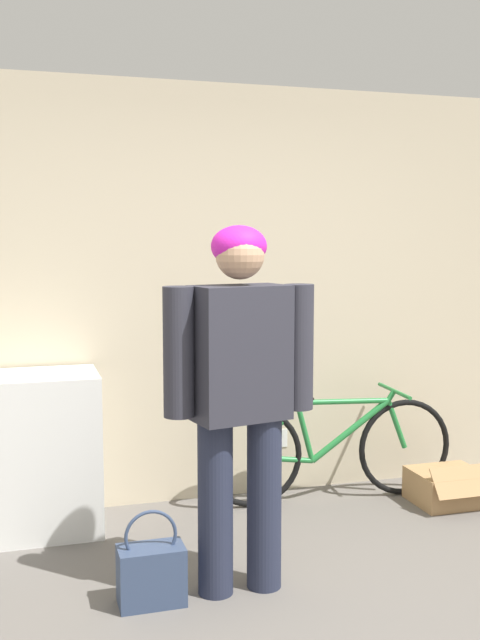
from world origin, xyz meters
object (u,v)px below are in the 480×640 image
(bicycle, at_px, (330,448))
(person, at_px, (240,382))
(cardboard_box, at_px, (447,487))
(handbag, at_px, (151,573))

(bicycle, bearing_deg, person, -128.28)
(bicycle, relative_size, cardboard_box, 3.78)
(person, height_order, bicycle, person)
(person, xyz_separation_m, bicycle, (0.89, 1.00, -0.65))
(person, distance_m, handbag, 0.95)
(person, xyz_separation_m, handbag, (-0.43, -0.02, -0.85))
(person, xyz_separation_m, cardboard_box, (1.58, 0.75, -0.89))
(handbag, relative_size, cardboard_box, 1.02)
(bicycle, distance_m, handbag, 1.67)
(person, bearing_deg, cardboard_box, 13.90)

